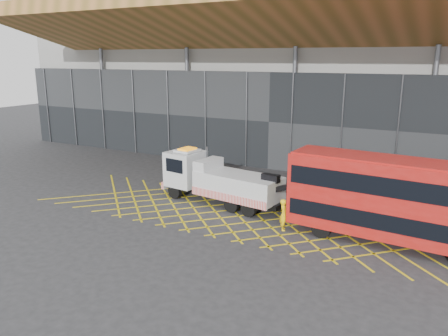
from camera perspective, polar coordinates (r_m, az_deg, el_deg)
The scene contains 6 objects.
ground_plane at distance 28.45m, azimuth -6.79°, elevation -4.65°, with size 120.00×120.00×0.00m, color #2A2A2C.
road_markings at distance 26.15m, azimuth 1.96°, elevation -6.27°, with size 26.36×7.16×0.01m.
construction_building at distance 42.65m, azimuth 9.65°, elevation 13.82°, with size 55.00×23.97×18.00m.
recovery_truck at distance 28.00m, azimuth -0.92°, elevation -1.52°, with size 9.75×3.46×3.38m.
bus_towed at distance 23.12m, azimuth 21.76°, elevation -3.73°, with size 10.96×3.33×4.39m.
worker at distance 24.05m, azimuth 7.79°, elevation -6.07°, with size 0.64×0.42×1.75m, color yellow.
Camera 1 is at (15.45, -22.05, 9.19)m, focal length 35.00 mm.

